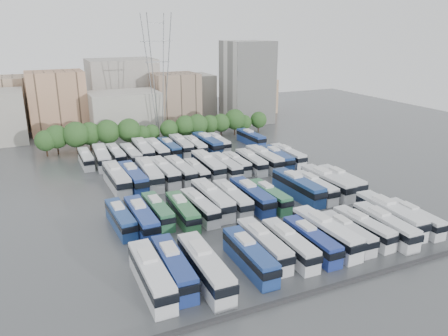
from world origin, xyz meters
name	(u,v)px	position (x,y,z in m)	size (l,w,h in m)	color
ground	(227,196)	(0.00, 0.00, 0.00)	(220.00, 220.00, 0.00)	#424447
parapet	(340,285)	(0.00, -33.00, 0.25)	(56.00, 0.50, 0.50)	#2D2D30
tree_line	(153,129)	(-2.52, 42.06, 4.34)	(64.50, 7.69, 8.15)	black
city_buildings	(112,100)	(-7.46, 71.86, 7.87)	(102.00, 35.00, 20.00)	#9E998E
apartment_tower	(247,82)	(34.00, 58.00, 13.00)	(14.00, 14.00, 26.00)	silver
electricity_pylon	(158,71)	(2.00, 50.00, 18.66)	(9.00, 6.91, 33.83)	slate
bus_r0_s0	(151,275)	(-21.33, -23.91, 2.00)	(2.94, 13.02, 4.08)	silver
bus_r0_s1	(173,267)	(-18.27, -23.13, 1.94)	(3.14, 12.67, 3.95)	navy
bus_r0_s2	(205,267)	(-14.78, -25.07, 2.09)	(3.18, 13.60, 4.25)	silver
bus_r0_s4	(250,255)	(-8.19, -24.53, 1.88)	(2.89, 12.26, 3.83)	navy
bus_r0_s5	(263,244)	(-5.02, -22.63, 1.89)	(2.90, 12.29, 3.84)	silver
bus_r0_s6	(290,244)	(-1.64, -23.99, 1.83)	(2.81, 11.91, 3.72)	silver
bus_r0_s7	(311,240)	(1.85, -24.20, 1.79)	(2.64, 11.63, 3.64)	navy
bus_r0_s8	(326,232)	(4.97, -23.45, 2.03)	(3.36, 13.27, 4.13)	white
bus_r0_s9	(347,232)	(8.26, -24.19, 1.66)	(2.51, 10.83, 3.39)	silver
bus_r0_s10	(363,227)	(11.47, -24.00, 1.75)	(2.93, 11.44, 3.56)	silver
bus_r0_s11	(385,225)	(14.71, -25.03, 1.89)	(3.14, 12.35, 3.85)	silver
bus_r0_s12	(390,215)	(18.01, -22.66, 2.08)	(3.36, 13.60, 4.24)	silver
bus_r0_s13	(414,218)	(21.28, -24.56, 1.68)	(2.82, 11.02, 3.43)	silver
bus_r1_s0	(121,218)	(-21.21, -5.50, 1.75)	(2.97, 11.46, 3.57)	navy
bus_r1_s1	(141,218)	(-18.29, -7.12, 1.94)	(2.83, 12.59, 3.94)	navy
bus_r1_s2	(158,211)	(-15.04, -5.02, 1.73)	(2.67, 11.30, 3.53)	#2E6C45
bus_r1_s3	(183,211)	(-11.39, -6.98, 1.79)	(2.88, 11.70, 3.65)	#2F6E3E
bus_r1_s4	(199,207)	(-8.21, -6.44, 1.78)	(3.08, 11.66, 3.62)	silver
bus_r1_s5	(212,199)	(-5.17, -4.80, 2.05)	(3.01, 13.31, 4.17)	silver
bus_r1_s6	(232,198)	(-1.72, -5.59, 1.89)	(2.97, 12.33, 3.85)	silver
bus_r1_s7	(252,196)	(1.84, -6.24, 1.97)	(2.81, 12.79, 4.01)	navy
bus_r1_s8	(269,196)	(5.00, -7.04, 1.76)	(2.79, 11.50, 3.59)	#307047
bus_r1_s10	(298,187)	(11.71, -6.01, 2.09)	(3.37, 13.65, 4.26)	navy
bus_r1_s11	(314,187)	(14.89, -6.80, 1.84)	(2.79, 12.00, 3.75)	silver
bus_r1_s12	(327,182)	(18.14, -6.34, 2.09)	(3.44, 13.65, 4.25)	silver
bus_r1_s13	(341,180)	(21.65, -6.11, 1.87)	(2.79, 12.19, 3.81)	silver
bus_r2_s1	(117,178)	(-18.14, 12.90, 2.10)	(3.28, 13.68, 4.27)	silver
bus_r2_s2	(133,177)	(-15.05, 12.09, 2.04)	(3.29, 13.31, 4.15)	navy
bus_r2_s3	(149,174)	(-11.59, 12.81, 2.10)	(3.46, 13.72, 4.27)	silver
bus_r2_s4	(164,172)	(-8.39, 12.97, 2.02)	(3.26, 13.19, 4.11)	silver
bus_r2_s5	(180,170)	(-5.02, 12.59, 1.96)	(3.15, 12.80, 3.99)	silver
bus_r2_s6	(197,171)	(-1.78, 11.53, 1.67)	(2.69, 10.92, 3.41)	silver
bus_r2_s7	(208,165)	(1.46, 13.11, 2.10)	(3.20, 13.66, 4.27)	silver
bus_r2_s8	(225,166)	(4.78, 11.51, 1.89)	(2.77, 12.32, 3.86)	silver
bus_r2_s9	(236,163)	(8.21, 12.97, 1.66)	(2.46, 10.83, 3.39)	silver
bus_r2_s10	(251,161)	(11.50, 12.23, 1.85)	(3.15, 12.11, 3.77)	silver
bus_r2_s11	(264,159)	(14.90, 12.38, 2.04)	(2.94, 13.23, 4.15)	silver
bus_r2_s12	(277,158)	(18.21, 12.40, 1.88)	(3.21, 12.30, 3.83)	navy
bus_r2_s13	(288,155)	(21.54, 12.96, 1.84)	(2.79, 12.00, 3.75)	silver
bus_r3_s0	(86,158)	(-21.62, 30.45, 1.69)	(2.44, 10.96, 3.44)	silver
bus_r3_s1	(102,157)	(-18.30, 29.01, 2.02)	(3.53, 13.27, 4.12)	silver
bus_r3_s2	(116,154)	(-14.82, 30.56, 1.77)	(2.75, 11.55, 3.61)	silver
bus_r3_s3	(131,155)	(-11.61, 28.74, 1.80)	(2.85, 11.77, 3.67)	silver
bus_r3_s4	(143,150)	(-8.32, 30.46, 2.06)	(3.41, 13.45, 4.19)	silver
bus_r3_s5	(157,150)	(-5.16, 29.55, 1.98)	(2.92, 12.89, 4.04)	silver
bus_r3_s6	(169,148)	(-1.70, 30.52, 1.82)	(2.73, 11.83, 3.70)	navy
bus_r3_s7	(181,145)	(1.66, 31.30, 1.95)	(3.08, 12.72, 3.97)	silver
bus_r3_s8	(195,146)	(4.87, 29.84, 1.80)	(2.77, 11.73, 3.67)	silver
bus_r3_s9	(207,143)	(8.25, 29.92, 2.06)	(3.37, 13.49, 4.20)	navy
bus_r3_s10	(218,142)	(11.59, 30.63, 1.75)	(2.73, 11.44, 3.57)	silver
bus_r3_s13	(251,138)	(21.51, 31.26, 1.82)	(2.97, 11.93, 3.72)	navy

